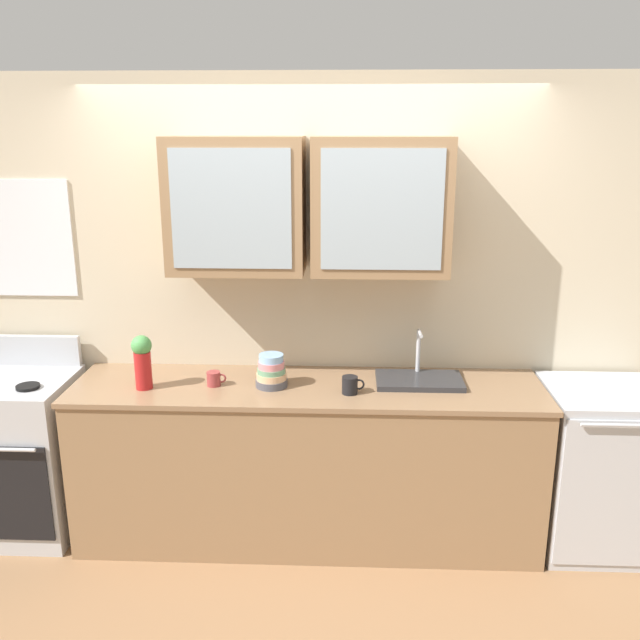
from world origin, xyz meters
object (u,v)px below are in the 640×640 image
cup_near_sink (350,385)px  dishwasher (596,468)px  sink_faucet (419,379)px  bowl_stack (271,372)px  vase (142,360)px  cup_near_bowls (214,379)px  stove_range (23,455)px

cup_near_sink → dishwasher: bearing=4.2°
sink_faucet → bowl_stack: bearing=-174.2°
vase → dishwasher: 2.55m
dishwasher → cup_near_bowls: bearing=-179.5°
sink_faucet → cup_near_bowls: 1.12m
sink_faucet → cup_near_bowls: sink_faucet is taller
bowl_stack → vase: (-0.68, -0.06, 0.08)m
stove_range → vase: 0.98m
vase → cup_near_bowls: size_ratio=2.78×
vase → bowl_stack: bearing=5.0°
cup_near_bowls → dishwasher: 2.16m
sink_faucet → cup_near_bowls: size_ratio=4.43×
bowl_stack → cup_near_bowls: size_ratio=1.70×
cup_near_sink → bowl_stack: bearing=168.3°
dishwasher → cup_near_sink: bearing=-175.8°
stove_range → sink_faucet: sink_faucet is taller
stove_range → cup_near_sink: size_ratio=9.20×
sink_faucet → bowl_stack: sink_faucet is taller
cup_near_sink → dishwasher: size_ratio=0.13×
sink_faucet → cup_near_sink: sink_faucet is taller
stove_range → bowl_stack: 1.54m
sink_faucet → vase: size_ratio=1.59×
stove_range → bowl_stack: (1.45, -0.02, 0.54)m
bowl_stack → cup_near_bowls: 0.32m
cup_near_sink → cup_near_bowls: bearing=173.7°
bowl_stack → stove_range: bearing=179.3°
stove_range → bowl_stack: same height
bowl_stack → sink_faucet: bearing=5.8°
stove_range → vase: size_ratio=3.72×
vase → dishwasher: vase is taller
cup_near_bowls → dishwasher: size_ratio=0.12×
sink_faucet → cup_near_bowls: bearing=-175.5°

